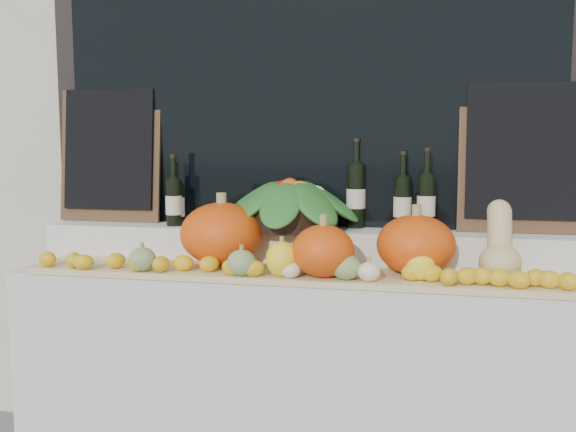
{
  "coord_description": "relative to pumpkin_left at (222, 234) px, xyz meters",
  "views": [
    {
      "loc": [
        0.53,
        -1.05,
        1.43
      ],
      "look_at": [
        0.0,
        1.45,
        1.12
      ],
      "focal_mm": 40.0,
      "sensor_mm": 36.0,
      "label": 1
    }
  ],
  "objects": [
    {
      "name": "display_sill",
      "position": [
        0.29,
        0.05,
        -0.6
      ],
      "size": [
        2.3,
        0.55,
        0.88
      ],
      "primitive_type": "cube",
      "color": "silver",
      "rests_on": "ground"
    },
    {
      "name": "wine_bottle_far_right",
      "position": [
        0.83,
        0.2,
        0.13
      ],
      "size": [
        0.08,
        0.08,
        0.35
      ],
      "color": "black",
      "rests_on": "rear_tier"
    },
    {
      "name": "rear_tier",
      "position": [
        0.29,
        0.2,
        -0.08
      ],
      "size": [
        2.3,
        0.25,
        0.16
      ],
      "primitive_type": "cube",
      "color": "silver",
      "rests_on": "display_sill"
    },
    {
      "name": "wine_bottle_near_right",
      "position": [
        0.73,
        0.22,
        0.12
      ],
      "size": [
        0.08,
        0.08,
        0.34
      ],
      "color": "black",
      "rests_on": "rear_tier"
    },
    {
      "name": "chalkboard_right",
      "position": [
        1.21,
        0.26,
        0.33
      ],
      "size": [
        0.5,
        0.1,
        0.62
      ],
      "rotation": [
        -0.11,
        0.0,
        0.0
      ],
      "color": "#4C331E",
      "rests_on": "rear_tier"
    },
    {
      "name": "pumpkin_center",
      "position": [
        0.45,
        -0.15,
        -0.03
      ],
      "size": [
        0.25,
        0.25,
        0.2
      ],
      "primitive_type": "ellipsoid",
      "rotation": [
        0.0,
        0.0,
        0.03
      ],
      "color": "#E84F0C",
      "rests_on": "straw_bedding"
    },
    {
      "name": "produce_bowl",
      "position": [
        0.25,
        0.18,
        0.11
      ],
      "size": [
        0.65,
        0.65,
        0.23
      ],
      "color": "black",
      "rests_on": "rear_tier"
    },
    {
      "name": "wine_bottle_tall",
      "position": [
        0.53,
        0.27,
        0.15
      ],
      "size": [
        0.08,
        0.08,
        0.39
      ],
      "color": "black",
      "rests_on": "rear_tier"
    },
    {
      "name": "butternut_squash",
      "position": [
        1.1,
        -0.05,
        -0.01
      ],
      "size": [
        0.15,
        0.21,
        0.29
      ],
      "color": "#CEB779",
      "rests_on": "straw_bedding"
    },
    {
      "name": "decorative_gourds",
      "position": [
        0.35,
        -0.18,
        -0.08
      ],
      "size": [
        1.19,
        0.18,
        0.16
      ],
      "color": "#32641E",
      "rests_on": "straw_bedding"
    },
    {
      "name": "pumpkin_left",
      "position": [
        0.0,
        0.0,
        0.0
      ],
      "size": [
        0.44,
        0.44,
        0.26
      ],
      "primitive_type": "ellipsoid",
      "rotation": [
        0.0,
        0.0,
        -0.33
      ],
      "color": "#E84F0C",
      "rests_on": "straw_bedding"
    },
    {
      "name": "wine_bottle_far_left",
      "position": [
        -0.28,
        0.17,
        0.11
      ],
      "size": [
        0.08,
        0.08,
        0.32
      ],
      "color": "black",
      "rests_on": "rear_tier"
    },
    {
      "name": "lemon_heap",
      "position": [
        0.29,
        -0.19,
        -0.1
      ],
      "size": [
        2.2,
        0.16,
        0.06
      ],
      "primitive_type": null,
      "color": "gold",
      "rests_on": "straw_bedding"
    },
    {
      "name": "straw_bedding",
      "position": [
        0.29,
        -0.08,
        -0.14
      ],
      "size": [
        2.1,
        0.32,
        0.02
      ],
      "primitive_type": "cube",
      "color": "tan",
      "rests_on": "display_sill"
    },
    {
      "name": "chalkboard_left",
      "position": [
        -0.63,
        0.26,
        0.33
      ],
      "size": [
        0.5,
        0.1,
        0.62
      ],
      "rotation": [
        -0.11,
        0.0,
        0.0
      ],
      "color": "#4C331E",
      "rests_on": "rear_tier"
    },
    {
      "name": "wine_bottle_near_left",
      "position": [
        -0.27,
        0.18,
        0.1
      ],
      "size": [
        0.08,
        0.08,
        0.3
      ],
      "color": "black",
      "rests_on": "rear_tier"
    },
    {
      "name": "pumpkin_right",
      "position": [
        0.79,
        -0.02,
        -0.01
      ],
      "size": [
        0.41,
        0.41,
        0.23
      ],
      "primitive_type": "ellipsoid",
      "rotation": [
        0.0,
        0.0,
        0.44
      ],
      "color": "#E84F0C",
      "rests_on": "straw_bedding"
    }
  ]
}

